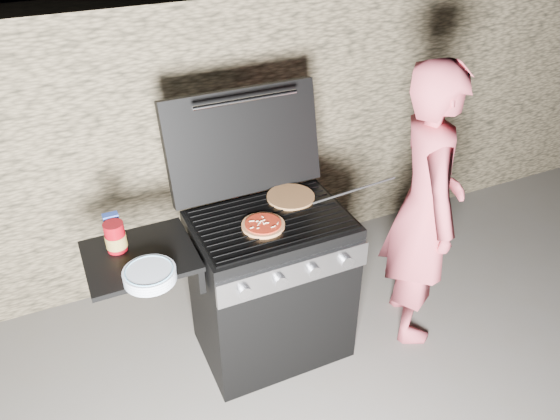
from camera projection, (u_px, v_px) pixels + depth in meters
name	position (u px, v px, depth m)	size (l,w,h in m)	color
ground	(272.00, 344.00, 3.27)	(50.00, 50.00, 0.00)	#5B5753
stone_wall	(206.00, 138.00, 3.56)	(8.00, 0.35, 1.80)	#94805E
gas_grill	(229.00, 299.00, 2.93)	(1.34, 0.79, 0.91)	black
pizza_topped	(263.00, 225.00, 2.70)	(0.22, 0.22, 0.02)	#DDBB60
pizza_plain	(291.00, 197.00, 2.92)	(0.26, 0.26, 0.01)	tan
sauce_jar	(115.00, 237.00, 2.52)	(0.09, 0.09, 0.15)	maroon
blue_carton	(113.00, 228.00, 2.58)	(0.07, 0.04, 0.15)	#2A46A9
plate_stack	(150.00, 275.00, 2.37)	(0.23, 0.23, 0.05)	silver
person	(425.00, 208.00, 2.98)	(0.61, 0.40, 1.67)	#D24E5D
tongs	(354.00, 190.00, 2.90)	(0.01, 0.01, 0.47)	black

